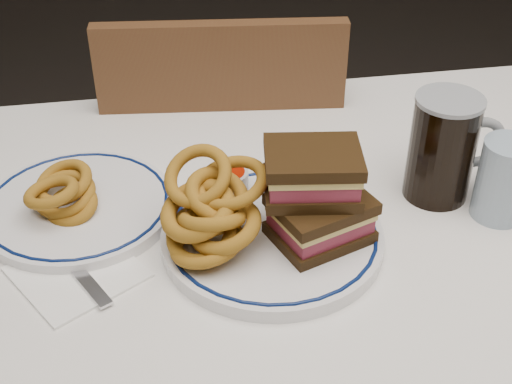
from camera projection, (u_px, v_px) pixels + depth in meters
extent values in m
cube|color=silver|center=(323.00, 241.00, 0.95)|extent=(1.26, 0.86, 0.03)
cube|color=silver|center=(265.00, 133.00, 1.35)|extent=(1.26, 0.01, 0.17)
cube|color=#4A2918|center=(225.00, 195.00, 1.57)|extent=(0.46, 0.46, 0.04)
cylinder|color=#4A2918|center=(294.00, 222.00, 1.85)|extent=(0.04, 0.04, 0.41)
cylinder|color=#4A2918|center=(311.00, 323.00, 1.56)|extent=(0.04, 0.04, 0.41)
cylinder|color=#4A2918|center=(156.00, 227.00, 1.83)|extent=(0.04, 0.04, 0.41)
cylinder|color=#4A2918|center=(147.00, 329.00, 1.54)|extent=(0.04, 0.04, 0.41)
cube|color=#4A2918|center=(223.00, 145.00, 1.27)|extent=(0.42, 0.08, 0.46)
cylinder|color=white|center=(272.00, 238.00, 0.92)|extent=(0.29, 0.29, 0.02)
torus|color=#0A1B4E|center=(272.00, 232.00, 0.92)|extent=(0.27, 0.27, 0.01)
cube|color=black|center=(320.00, 232.00, 0.90)|extent=(0.14, 0.13, 0.02)
cube|color=maroon|center=(320.00, 221.00, 0.89)|extent=(0.13, 0.12, 0.02)
cube|color=#DBBF62|center=(321.00, 212.00, 0.89)|extent=(0.13, 0.12, 0.01)
cube|color=black|center=(321.00, 204.00, 0.88)|extent=(0.14, 0.13, 0.02)
cube|color=black|center=(312.00, 188.00, 0.88)|extent=(0.13, 0.11, 0.02)
cube|color=maroon|center=(312.00, 176.00, 0.87)|extent=(0.12, 0.10, 0.02)
cube|color=#DBBF62|center=(313.00, 166.00, 0.86)|extent=(0.12, 0.10, 0.01)
cube|color=black|center=(313.00, 157.00, 0.85)|extent=(0.13, 0.11, 0.02)
torus|color=brown|center=(210.00, 224.00, 0.91)|extent=(0.10, 0.09, 0.07)
torus|color=brown|center=(207.00, 243.00, 0.87)|extent=(0.10, 0.10, 0.05)
torus|color=brown|center=(201.00, 234.00, 0.87)|extent=(0.10, 0.09, 0.07)
torus|color=brown|center=(225.00, 226.00, 0.86)|extent=(0.10, 0.09, 0.05)
torus|color=brown|center=(212.00, 218.00, 0.86)|extent=(0.08, 0.08, 0.05)
torus|color=brown|center=(198.00, 210.00, 0.86)|extent=(0.10, 0.10, 0.06)
torus|color=brown|center=(217.00, 195.00, 0.87)|extent=(0.09, 0.08, 0.07)
torus|color=brown|center=(231.00, 183.00, 0.87)|extent=(0.10, 0.10, 0.04)
torus|color=brown|center=(198.00, 176.00, 0.87)|extent=(0.10, 0.09, 0.08)
cylinder|color=silver|center=(228.00, 181.00, 0.98)|extent=(0.06, 0.06, 0.03)
cylinder|color=#961502|center=(228.00, 175.00, 0.98)|extent=(0.05, 0.05, 0.01)
cylinder|color=black|center=(442.00, 149.00, 0.97)|extent=(0.09, 0.09, 0.15)
cylinder|color=gray|center=(451.00, 100.00, 0.93)|extent=(0.09, 0.09, 0.01)
torus|color=gray|center=(479.00, 143.00, 0.98)|extent=(0.08, 0.02, 0.08)
cylinder|color=#92A8BC|center=(504.00, 180.00, 0.95)|extent=(0.07, 0.07, 0.11)
cylinder|color=white|center=(78.00, 208.00, 0.98)|extent=(0.26, 0.26, 0.02)
torus|color=#0A1B4E|center=(77.00, 203.00, 0.97)|extent=(0.25, 0.25, 0.00)
torus|color=brown|center=(72.00, 206.00, 0.95)|extent=(0.08, 0.07, 0.05)
torus|color=brown|center=(65.00, 194.00, 0.96)|extent=(0.09, 0.09, 0.04)
torus|color=brown|center=(63.00, 183.00, 0.96)|extent=(0.09, 0.08, 0.05)
torus|color=brown|center=(51.00, 192.00, 0.93)|extent=(0.08, 0.08, 0.04)
cube|color=white|center=(77.00, 272.00, 0.88)|extent=(0.19, 0.19, 0.00)
cube|color=silver|center=(77.00, 270.00, 0.88)|extent=(0.09, 0.15, 0.00)
cube|color=silver|center=(48.00, 236.00, 0.93)|extent=(0.04, 0.04, 0.00)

